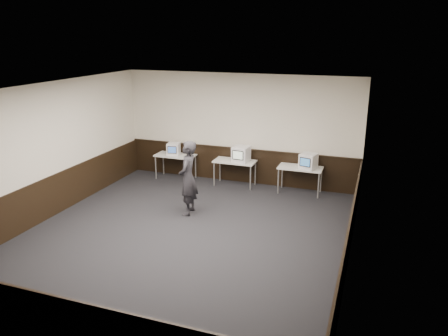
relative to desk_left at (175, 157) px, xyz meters
The scene contains 18 objects.
floor 4.13m from the desk_left, 62.18° to the right, with size 8.00×8.00×0.00m, color black.
ceiling 4.79m from the desk_left, 62.18° to the right, with size 8.00×8.00×0.00m, color white.
back_wall 2.15m from the desk_left, 11.89° to the left, with size 7.00×7.00×0.00m, color silver.
front_wall 7.89m from the desk_left, 75.96° to the right, with size 7.00×7.00×0.00m, color silver.
left_wall 4.05m from the desk_left, 113.96° to the right, with size 8.00×8.00×0.00m, color silver.
right_wall 6.56m from the desk_left, 33.69° to the right, with size 8.00×8.00×0.00m, color silver.
wainscot_back 1.95m from the desk_left, 11.31° to the left, with size 6.98×0.04×1.00m, color black.
wainscot_front 7.82m from the desk_left, 75.93° to the right, with size 6.98×0.04×1.00m, color black.
wainscot_left 3.94m from the desk_left, 113.70° to the right, with size 0.04×7.98×1.00m, color black.
wainscot_right 6.48m from the desk_left, 33.79° to the right, with size 0.04×7.98×1.00m, color black.
wainscot_rail 1.96m from the desk_left, 10.73° to the left, with size 6.98×0.06×0.04m, color black.
desk_left is the anchor object (origin of this frame).
desk_center 1.90m from the desk_left, ahead, with size 1.20×0.60×0.75m.
desk_right 3.80m from the desk_left, ahead, with size 1.20×0.60×0.75m.
emac_left 0.26m from the desk_left, 165.31° to the right, with size 0.43×0.45×0.36m.
emac_center 2.11m from the desk_left, ahead, with size 0.49×0.51×0.44m.
emac_right 4.02m from the desk_left, ahead, with size 0.51×0.52×0.41m.
person 2.80m from the desk_left, 57.91° to the right, with size 0.67×0.44×1.84m, color #232227.
Camera 1 is at (3.77, -7.89, 4.28)m, focal length 35.00 mm.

